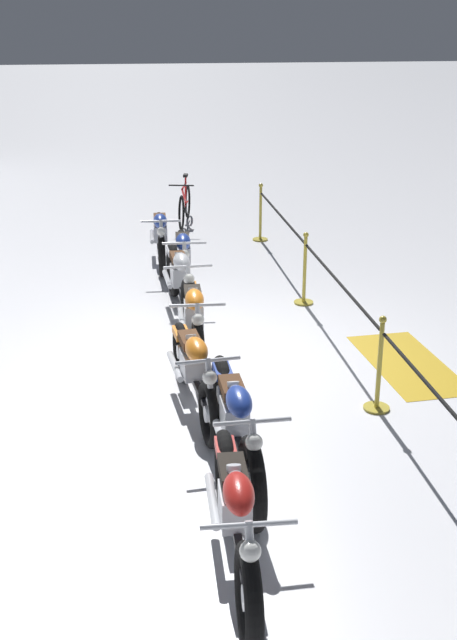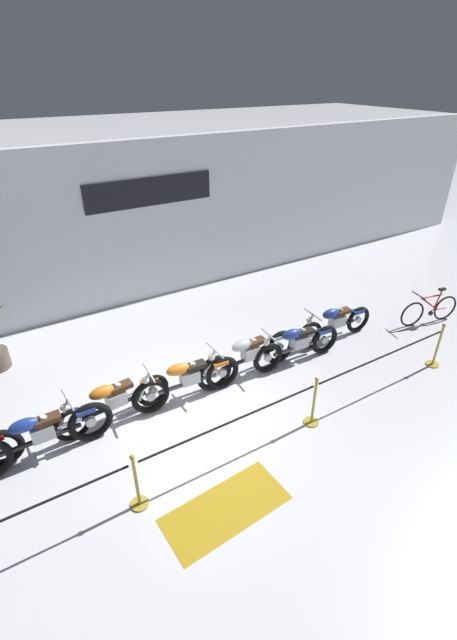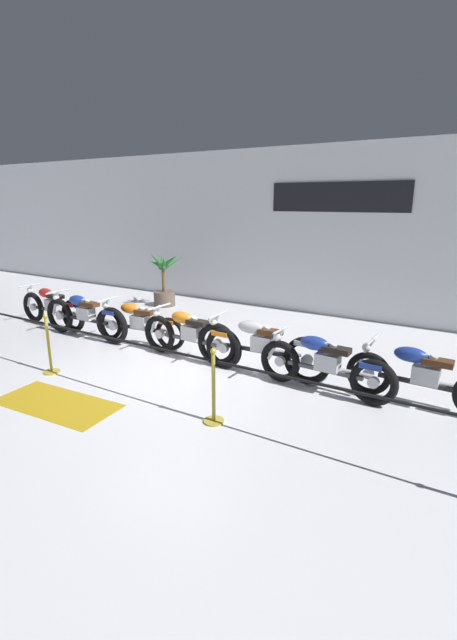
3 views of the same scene
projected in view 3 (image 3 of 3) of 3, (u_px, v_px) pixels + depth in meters
The scene contains 14 objects.
ground_plane at pixel (171, 369), 7.57m from camera, with size 120.00×120.00×0.00m, color silver.
back_wall at pixel (290, 231), 11.23m from camera, with size 28.00×0.29×4.20m.
motorcycle_red_0 at pixel (52, 307), 10.02m from camera, with size 2.24×0.62×0.95m.
motorcycle_blue_1 at pixel (85, 316), 9.18m from camera, with size 2.41×0.62×0.97m.
motorcycle_orange_2 at pixel (138, 323), 8.74m from camera, with size 2.22×0.62×0.91m.
motorcycle_orange_3 at pixel (190, 335), 7.91m from camera, with size 2.25×0.62×0.95m.
motorcycle_silver_4 at pixel (259, 347), 7.23m from camera, with size 2.47×0.62×0.98m.
motorcycle_blue_5 at pixel (324, 365), 6.54m from camera, with size 2.22×0.62×0.93m.
motorcycle_blue_6 at pixel (421, 377), 6.09m from camera, with size 2.17×0.62×0.92m.
potted_palm_left_of_row at pixel (164, 282), 11.97m from camera, with size 1.01×1.02×1.59m.
stanchion_far_left at pixel (56, 334), 7.10m from camera, with size 10.41×0.28×1.05m.
stanchion_mid_left at pixel (50, 353), 7.32m from camera, with size 0.28×0.28×1.05m.
stanchion_mid_right at pixel (214, 398), 5.67m from camera, with size 0.28×0.28×1.05m.
floor_banner at pixel (57, 403), 6.28m from camera, with size 1.90×0.85×0.01m, color #B78E19.
Camera 3 is at (4.49, -5.53, 2.88)m, focal length 24.00 mm.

